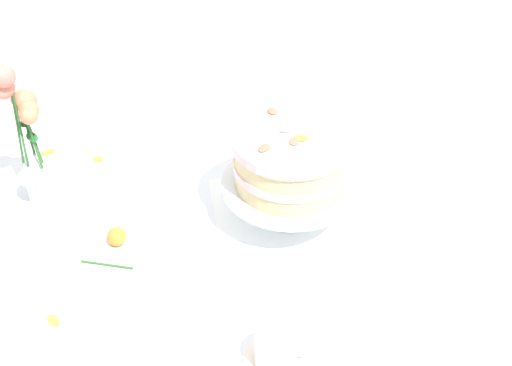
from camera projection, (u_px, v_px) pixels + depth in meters
The scene contains 11 objects.
dining_table at pixel (234, 269), 1.39m from camera, with size 1.40×1.00×0.74m.
linen_napkin at pixel (288, 217), 1.38m from camera, with size 0.32×0.32×0.00m, color white.
cake_stand at pixel (289, 188), 1.33m from camera, with size 0.29×0.29×0.10m.
layer_cake at pixel (291, 159), 1.29m from camera, with size 0.24×0.24×0.12m.
flower_vase at pixel (30, 144), 1.34m from camera, with size 0.09×0.09×0.35m.
teacup at pixel (276, 354), 1.07m from camera, with size 0.12×0.11×0.07m.
fallen_rose at pixel (117, 238), 1.31m from camera, with size 0.11×0.10×0.04m.
loose_petal_0 at pixel (48, 152), 1.58m from camera, with size 0.04×0.02×0.00m, color orange.
loose_petal_1 at pixel (98, 159), 1.55m from camera, with size 0.03×0.02×0.00m, color orange.
loose_petal_2 at pixel (512, 252), 1.30m from camera, with size 0.03×0.02×0.00m, color pink.
loose_petal_3 at pixel (54, 321), 1.16m from camera, with size 0.04×0.02×0.00m, color yellow.
Camera 1 is at (0.08, -1.00, 1.66)m, focal length 43.99 mm.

